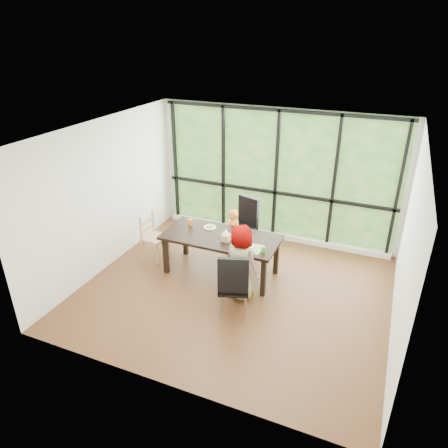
{
  "coord_description": "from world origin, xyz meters",
  "views": [
    {
      "loc": [
        2.09,
        -5.46,
        4.08
      ],
      "look_at": [
        -0.34,
        0.32,
        1.05
      ],
      "focal_mm": 33.0,
      "sensor_mm": 36.0,
      "label": 1
    }
  ],
  "objects_px": {
    "child_toddler": "(233,235)",
    "plate_far": "(210,227)",
    "dining_table": "(221,255)",
    "orange_cup": "(191,222)",
    "chair_window_leather": "(242,225)",
    "child_older": "(242,263)",
    "chair_interior_leather": "(234,282)",
    "plate_near": "(246,247)",
    "chair_end_beech": "(155,238)",
    "green_cup": "(263,249)",
    "tissue_box": "(226,238)"
  },
  "relations": [
    {
      "from": "dining_table",
      "to": "tissue_box",
      "type": "bearing_deg",
      "value": -40.38
    },
    {
      "from": "child_toddler",
      "to": "plate_far",
      "type": "bearing_deg",
      "value": -108.69
    },
    {
      "from": "child_toddler",
      "to": "orange_cup",
      "type": "xyz_separation_m",
      "value": [
        -0.69,
        -0.39,
        0.31
      ]
    },
    {
      "from": "chair_end_beech",
      "to": "plate_near",
      "type": "relative_size",
      "value": 4.22
    },
    {
      "from": "dining_table",
      "to": "chair_end_beech",
      "type": "relative_size",
      "value": 2.27
    },
    {
      "from": "chair_window_leather",
      "to": "green_cup",
      "type": "height_order",
      "value": "chair_window_leather"
    },
    {
      "from": "child_older",
      "to": "plate_far",
      "type": "relative_size",
      "value": 5.76
    },
    {
      "from": "chair_interior_leather",
      "to": "tissue_box",
      "type": "distance_m",
      "value": 1.0
    },
    {
      "from": "chair_window_leather",
      "to": "orange_cup",
      "type": "height_order",
      "value": "chair_window_leather"
    },
    {
      "from": "tissue_box",
      "to": "plate_near",
      "type": "bearing_deg",
      "value": -11.32
    },
    {
      "from": "dining_table",
      "to": "chair_interior_leather",
      "type": "distance_m",
      "value": 1.16
    },
    {
      "from": "chair_interior_leather",
      "to": "plate_far",
      "type": "height_order",
      "value": "chair_interior_leather"
    },
    {
      "from": "dining_table",
      "to": "child_toddler",
      "type": "distance_m",
      "value": 0.59
    },
    {
      "from": "plate_far",
      "to": "orange_cup",
      "type": "distance_m",
      "value": 0.38
    },
    {
      "from": "chair_interior_leather",
      "to": "plate_near",
      "type": "bearing_deg",
      "value": -102.46
    },
    {
      "from": "chair_window_leather",
      "to": "child_older",
      "type": "xyz_separation_m",
      "value": [
        0.56,
        -1.49,
        0.11
      ]
    },
    {
      "from": "child_toddler",
      "to": "plate_far",
      "type": "relative_size",
      "value": 4.48
    },
    {
      "from": "child_toddler",
      "to": "orange_cup",
      "type": "relative_size",
      "value": 8.44
    },
    {
      "from": "child_toddler",
      "to": "plate_far",
      "type": "distance_m",
      "value": 0.53
    },
    {
      "from": "child_toddler",
      "to": "green_cup",
      "type": "relative_size",
      "value": 9.75
    },
    {
      "from": "dining_table",
      "to": "child_toddler",
      "type": "bearing_deg",
      "value": 90.0
    },
    {
      "from": "dining_table",
      "to": "child_toddler",
      "type": "height_order",
      "value": "child_toddler"
    },
    {
      "from": "chair_interior_leather",
      "to": "green_cup",
      "type": "xyz_separation_m",
      "value": [
        0.23,
        0.71,
        0.26
      ]
    },
    {
      "from": "dining_table",
      "to": "orange_cup",
      "type": "bearing_deg",
      "value": 165.11
    },
    {
      "from": "chair_window_leather",
      "to": "child_older",
      "type": "relative_size",
      "value": 0.83
    },
    {
      "from": "green_cup",
      "to": "orange_cup",
      "type": "bearing_deg",
      "value": 164.17
    },
    {
      "from": "dining_table",
      "to": "plate_far",
      "type": "xyz_separation_m",
      "value": [
        -0.32,
        0.23,
        0.38
      ]
    },
    {
      "from": "chair_window_leather",
      "to": "child_toddler",
      "type": "xyz_separation_m",
      "value": [
        -0.04,
        -0.39,
        -0.04
      ]
    },
    {
      "from": "chair_window_leather",
      "to": "chair_end_beech",
      "type": "height_order",
      "value": "chair_window_leather"
    },
    {
      "from": "chair_interior_leather",
      "to": "orange_cup",
      "type": "distance_m",
      "value": 1.77
    },
    {
      "from": "chair_window_leather",
      "to": "child_toddler",
      "type": "bearing_deg",
      "value": -79.02
    },
    {
      "from": "chair_interior_leather",
      "to": "chair_end_beech",
      "type": "bearing_deg",
      "value": -44.24
    },
    {
      "from": "chair_interior_leather",
      "to": "tissue_box",
      "type": "xyz_separation_m",
      "value": [
        -0.48,
        0.84,
        0.27
      ]
    },
    {
      "from": "dining_table",
      "to": "child_toddler",
      "type": "relative_size",
      "value": 2.02
    },
    {
      "from": "chair_end_beech",
      "to": "tissue_box",
      "type": "height_order",
      "value": "chair_end_beech"
    },
    {
      "from": "dining_table",
      "to": "chair_window_leather",
      "type": "relative_size",
      "value": 1.89
    },
    {
      "from": "chair_end_beech",
      "to": "tissue_box",
      "type": "xyz_separation_m",
      "value": [
        1.5,
        -0.1,
        0.36
      ]
    },
    {
      "from": "child_older",
      "to": "green_cup",
      "type": "distance_m",
      "value": 0.41
    },
    {
      "from": "plate_near",
      "to": "green_cup",
      "type": "relative_size",
      "value": 2.06
    },
    {
      "from": "child_older",
      "to": "tissue_box",
      "type": "distance_m",
      "value": 0.64
    },
    {
      "from": "plate_far",
      "to": "chair_end_beech",
      "type": "bearing_deg",
      "value": -166.37
    },
    {
      "from": "plate_far",
      "to": "green_cup",
      "type": "relative_size",
      "value": 2.17
    },
    {
      "from": "tissue_box",
      "to": "chair_interior_leather",
      "type": "bearing_deg",
      "value": -60.26
    },
    {
      "from": "child_older",
      "to": "green_cup",
      "type": "xyz_separation_m",
      "value": [
        0.25,
        0.28,
        0.15
      ]
    },
    {
      "from": "child_toddler",
      "to": "child_older",
      "type": "bearing_deg",
      "value": -37.0
    },
    {
      "from": "chair_window_leather",
      "to": "child_older",
      "type": "bearing_deg",
      "value": -52.12
    },
    {
      "from": "child_toddler",
      "to": "orange_cup",
      "type": "bearing_deg",
      "value": -126.34
    },
    {
      "from": "chair_interior_leather",
      "to": "child_older",
      "type": "bearing_deg",
      "value": -105.81
    },
    {
      "from": "chair_interior_leather",
      "to": "plate_far",
      "type": "distance_m",
      "value": 1.54
    },
    {
      "from": "chair_end_beech",
      "to": "plate_far",
      "type": "bearing_deg",
      "value": -69.46
    }
  ]
}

